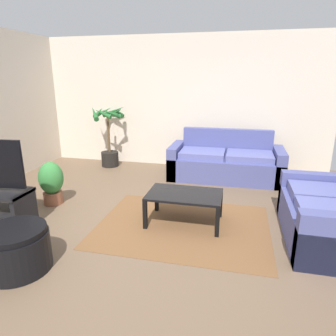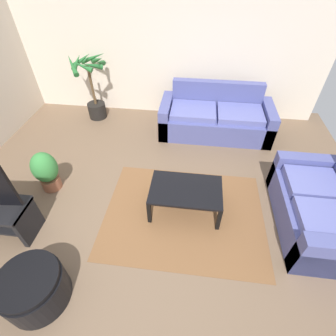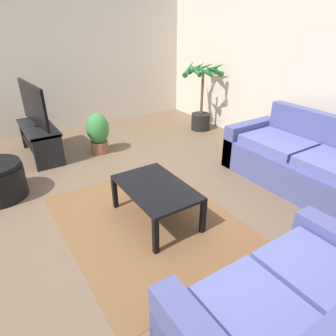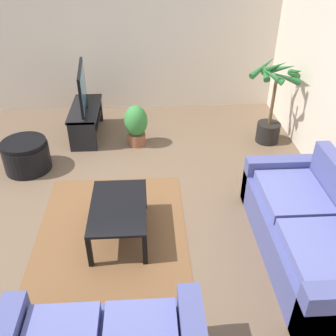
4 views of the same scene
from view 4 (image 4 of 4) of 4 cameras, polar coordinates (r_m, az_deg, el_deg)
The scene contains 10 objects.
ground_plane at distance 4.86m, azimuth -10.15°, elevation -5.49°, with size 6.60×6.60×0.00m, color brown.
wall_left at distance 7.00m, azimuth -8.94°, elevation 19.23°, with size 0.06×6.00×2.70m, color beige.
couch_main at distance 4.22m, azimuth 20.84°, elevation -9.17°, with size 2.09×0.90×0.90m.
tv_stand at distance 6.34m, azimuth -12.27°, elevation 7.50°, with size 1.10×0.45×0.50m.
tv at distance 6.14m, azimuth -12.81°, elevation 11.84°, with size 1.08×0.15×0.65m.
coffee_table at distance 4.18m, azimuth -7.49°, elevation -6.20°, with size 0.96×0.61×0.42m.
area_rug at distance 4.43m, azimuth -8.46°, elevation -9.82°, with size 2.20×1.70×0.01m, color brown.
potted_palm at distance 6.11m, azimuth 15.52°, elevation 9.03°, with size 0.77×0.76×1.30m.
potted_plant_small at distance 5.93m, azimuth -4.85°, elevation 6.60°, with size 0.36×0.36×0.66m.
ottoman at distance 5.71m, azimuth -20.60°, elevation 1.79°, with size 0.65×0.65×0.45m.
Camera 4 is at (3.77, 0.63, 3.00)m, focal length 40.40 mm.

